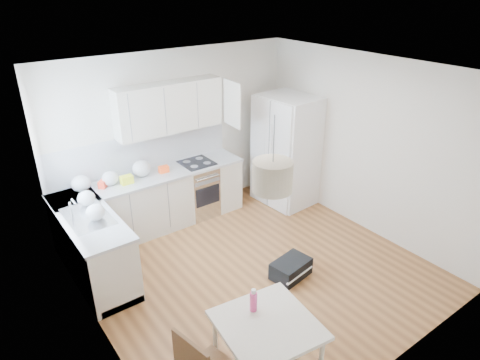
# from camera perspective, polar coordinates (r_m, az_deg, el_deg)

# --- Properties ---
(floor) EXTENTS (4.20, 4.20, 0.00)m
(floor) POSITION_cam_1_polar(r_m,az_deg,el_deg) (6.05, 1.98, -11.75)
(floor) COLOR brown
(floor) RESTS_ON ground
(ceiling) EXTENTS (4.20, 4.20, 0.00)m
(ceiling) POSITION_cam_1_polar(r_m,az_deg,el_deg) (4.91, 2.46, 14.23)
(ceiling) COLOR white
(ceiling) RESTS_ON wall_back
(wall_back) EXTENTS (4.20, 0.00, 4.20)m
(wall_back) POSITION_cam_1_polar(r_m,az_deg,el_deg) (6.98, -8.62, 5.89)
(wall_back) COLOR silver
(wall_back) RESTS_ON floor
(wall_left) EXTENTS (0.00, 4.20, 4.20)m
(wall_left) POSITION_cam_1_polar(r_m,az_deg,el_deg) (4.50, -19.45, -7.00)
(wall_left) COLOR silver
(wall_left) RESTS_ON floor
(wall_right) EXTENTS (0.00, 4.20, 4.20)m
(wall_right) POSITION_cam_1_polar(r_m,az_deg,el_deg) (6.75, 16.36, 4.45)
(wall_right) COLOR silver
(wall_right) RESTS_ON floor
(window_glassblock) EXTENTS (0.02, 1.00, 1.00)m
(window_glassblock) POSITION_cam_1_polar(r_m,az_deg,el_deg) (5.34, -23.86, 2.30)
(window_glassblock) COLOR #BFE0F9
(window_glassblock) RESTS_ON wall_left
(cabinets_back) EXTENTS (3.00, 0.60, 0.88)m
(cabinets_back) POSITION_cam_1_polar(r_m,az_deg,el_deg) (6.86, -11.33, -3.03)
(cabinets_back) COLOR silver
(cabinets_back) RESTS_ON floor
(cabinets_left) EXTENTS (0.60, 1.80, 0.88)m
(cabinets_left) POSITION_cam_1_polar(r_m,az_deg,el_deg) (6.03, -19.15, -8.36)
(cabinets_left) COLOR silver
(cabinets_left) RESTS_ON floor
(counter_back) EXTENTS (3.02, 0.64, 0.04)m
(counter_back) POSITION_cam_1_polar(r_m,az_deg,el_deg) (6.65, -11.67, 0.45)
(counter_back) COLOR #A6A8AB
(counter_back) RESTS_ON cabinets_back
(counter_left) EXTENTS (0.64, 1.82, 0.04)m
(counter_left) POSITION_cam_1_polar(r_m,az_deg,el_deg) (5.80, -19.79, -4.57)
(counter_left) COLOR #A6A8AB
(counter_left) RESTS_ON cabinets_left
(backsplash_back) EXTENTS (3.00, 0.01, 0.58)m
(backsplash_back) POSITION_cam_1_polar(r_m,az_deg,el_deg) (6.78, -12.98, 3.67)
(backsplash_back) COLOR white
(backsplash_back) RESTS_ON wall_back
(backsplash_left) EXTENTS (0.01, 1.80, 0.58)m
(backsplash_left) POSITION_cam_1_polar(r_m,az_deg,el_deg) (5.60, -23.08, -2.63)
(backsplash_left) COLOR white
(backsplash_left) RESTS_ON wall_left
(upper_cabinets) EXTENTS (1.70, 0.32, 0.75)m
(upper_cabinets) POSITION_cam_1_polar(r_m,az_deg,el_deg) (6.62, -9.40, 9.53)
(upper_cabinets) COLOR silver
(upper_cabinets) RESTS_ON wall_back
(range_oven) EXTENTS (0.50, 0.61, 0.88)m
(range_oven) POSITION_cam_1_polar(r_m,az_deg,el_deg) (7.18, -5.61, -1.26)
(range_oven) COLOR silver
(range_oven) RESTS_ON floor
(sink) EXTENTS (0.50, 0.80, 0.16)m
(sink) POSITION_cam_1_polar(r_m,az_deg,el_deg) (5.75, -19.66, -4.64)
(sink) COLOR silver
(sink) RESTS_ON counter_left
(refrigerator) EXTENTS (0.96, 1.01, 1.90)m
(refrigerator) POSITION_cam_1_polar(r_m,az_deg,el_deg) (7.42, 6.35, 3.94)
(refrigerator) COLOR white
(refrigerator) RESTS_ON floor
(dining_table) EXTENTS (0.99, 0.99, 0.70)m
(dining_table) POSITION_cam_1_polar(r_m,az_deg,el_deg) (4.31, 3.64, -19.23)
(dining_table) COLOR beige
(dining_table) RESTS_ON floor
(drink_bottle) EXTENTS (0.09, 0.09, 0.25)m
(drink_bottle) POSITION_cam_1_polar(r_m,az_deg,el_deg) (4.30, 1.80, -15.68)
(drink_bottle) COLOR #DD3D80
(drink_bottle) RESTS_ON dining_table
(gym_bag) EXTENTS (0.57, 0.42, 0.24)m
(gym_bag) POSITION_cam_1_polar(r_m,az_deg,el_deg) (5.88, 6.79, -11.65)
(gym_bag) COLOR black
(gym_bag) RESTS_ON floor
(pendant_lamp) EXTENTS (0.41, 0.41, 0.26)m
(pendant_lamp) POSITION_cam_1_polar(r_m,az_deg,el_deg) (3.51, 4.36, 0.51)
(pendant_lamp) COLOR beige
(pendant_lamp) RESTS_ON ceiling
(grocery_bag_a) EXTENTS (0.27, 0.23, 0.24)m
(grocery_bag_a) POSITION_cam_1_polar(r_m,az_deg,el_deg) (6.38, -20.46, -0.46)
(grocery_bag_a) COLOR silver
(grocery_bag_a) RESTS_ON counter_back
(grocery_bag_b) EXTENTS (0.24, 0.20, 0.21)m
(grocery_bag_b) POSITION_cam_1_polar(r_m,az_deg,el_deg) (6.44, -16.91, 0.23)
(grocery_bag_b) COLOR silver
(grocery_bag_b) RESTS_ON counter_back
(grocery_bag_c) EXTENTS (0.28, 0.24, 0.26)m
(grocery_bag_c) POSITION_cam_1_polar(r_m,az_deg,el_deg) (6.60, -12.97, 1.52)
(grocery_bag_c) COLOR silver
(grocery_bag_c) RESTS_ON counter_back
(grocery_bag_d) EXTENTS (0.23, 0.20, 0.21)m
(grocery_bag_d) POSITION_cam_1_polar(r_m,az_deg,el_deg) (5.97, -19.82, -2.29)
(grocery_bag_d) COLOR silver
(grocery_bag_d) RESTS_ON counter_back
(grocery_bag_e) EXTENTS (0.24, 0.20, 0.21)m
(grocery_bag_e) POSITION_cam_1_polar(r_m,az_deg,el_deg) (5.58, -18.73, -4.09)
(grocery_bag_e) COLOR silver
(grocery_bag_e) RESTS_ON counter_left
(snack_orange) EXTENTS (0.15, 0.10, 0.10)m
(snack_orange) POSITION_cam_1_polar(r_m,az_deg,el_deg) (6.69, -10.14, 1.42)
(snack_orange) COLOR #F64A15
(snack_orange) RESTS_ON counter_back
(snack_yellow) EXTENTS (0.18, 0.11, 0.12)m
(snack_yellow) POSITION_cam_1_polar(r_m,az_deg,el_deg) (6.44, -14.87, 0.03)
(snack_yellow) COLOR #F2F526
(snack_yellow) RESTS_ON counter_back
(snack_red) EXTENTS (0.17, 0.17, 0.10)m
(snack_red) POSITION_cam_1_polar(r_m,az_deg,el_deg) (6.43, -17.80, -0.50)
(snack_red) COLOR red
(snack_red) RESTS_ON counter_back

